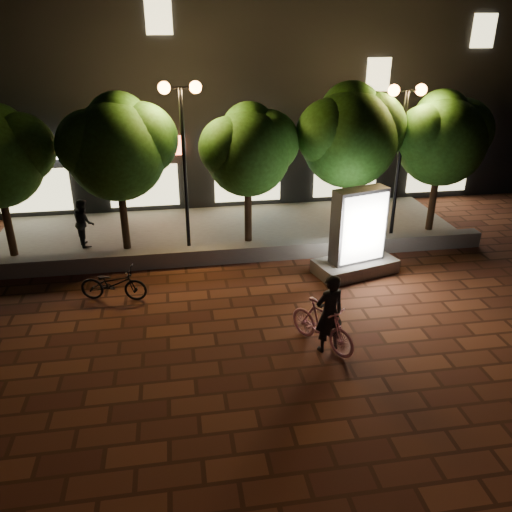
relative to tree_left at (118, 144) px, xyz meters
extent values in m
plane|color=brown|center=(3.45, -5.46, -3.44)|extent=(80.00, 80.00, 0.00)
cube|color=slate|center=(3.45, -1.46, -3.19)|extent=(16.00, 0.45, 0.50)
cube|color=slate|center=(3.45, 1.04, -3.40)|extent=(16.00, 5.00, 0.08)
cube|color=black|center=(3.45, 7.54, 1.56)|extent=(28.00, 8.00, 10.00)
cube|color=silver|center=(-3.55, 3.48, -0.84)|extent=(3.20, 0.12, 0.70)
cube|color=beige|center=(-3.55, 3.48, -2.34)|extent=(2.60, 0.10, 1.60)
cube|color=#FF683F|center=(0.45, 3.48, -0.84)|extent=(3.20, 0.12, 0.70)
cube|color=beige|center=(0.45, 3.48, -2.34)|extent=(2.60, 0.10, 1.60)
cube|color=#4FA1D8|center=(4.45, 3.48, -0.84)|extent=(3.20, 0.12, 0.70)
cube|color=beige|center=(4.45, 3.48, -2.34)|extent=(2.60, 0.10, 1.60)
cube|color=#E56003|center=(8.45, 3.48, -0.84)|extent=(3.20, 0.12, 0.70)
cube|color=beige|center=(8.45, 3.48, -2.34)|extent=(2.60, 0.10, 1.60)
cube|color=white|center=(12.45, 3.48, -0.84)|extent=(3.20, 0.12, 0.70)
cube|color=beige|center=(12.45, 3.48, -2.34)|extent=(2.60, 0.10, 1.60)
cube|color=beige|center=(1.45, 3.48, 3.56)|extent=(0.90, 0.10, 1.20)
cube|color=beige|center=(9.45, 3.48, 1.56)|extent=(0.90, 0.10, 1.20)
cube|color=beige|center=(13.45, 3.48, 3.06)|extent=(0.90, 0.10, 1.20)
cylinder|color=black|center=(-3.55, -0.06, -2.24)|extent=(0.24, 0.24, 2.25)
sphere|color=#255D1B|center=(-2.85, 0.14, -0.04)|extent=(2.10, 2.10, 2.10)
cylinder|color=black|center=(-0.05, -0.06, -2.19)|extent=(0.24, 0.24, 2.34)
sphere|color=#255D1B|center=(-0.05, -0.06, -0.20)|extent=(3.00, 3.00, 3.00)
sphere|color=#255D1B|center=(0.70, 0.14, 0.10)|extent=(2.25, 2.25, 2.25)
sphere|color=#255D1B|center=(-0.73, -0.21, 0.05)|extent=(2.10, 2.10, 2.10)
sphere|color=#255D1B|center=(0.05, 0.29, 0.55)|extent=(1.95, 1.95, 1.95)
cylinder|color=black|center=(3.95, -0.06, -2.26)|extent=(0.24, 0.24, 2.21)
sphere|color=#255D1B|center=(3.95, -0.06, -0.42)|extent=(2.70, 2.70, 2.70)
sphere|color=#255D1B|center=(4.62, 0.14, -0.12)|extent=(2.03, 2.03, 2.02)
sphere|color=#255D1B|center=(3.34, -0.21, -0.17)|extent=(1.89, 1.89, 1.89)
sphere|color=#255D1B|center=(4.05, 0.29, 0.26)|extent=(1.76, 1.76, 1.76)
cylinder|color=black|center=(7.25, -0.06, -2.15)|extent=(0.24, 0.24, 2.43)
sphere|color=#255D1B|center=(7.25, -0.06, -0.08)|extent=(3.10, 3.10, 3.10)
sphere|color=#255D1B|center=(8.02, 0.14, 0.22)|extent=(2.33, 2.33, 2.33)
sphere|color=#255D1B|center=(6.55, -0.21, 0.17)|extent=(2.17, 2.17, 2.17)
sphere|color=#255D1B|center=(7.35, 0.29, 0.69)|extent=(2.01, 2.02, 2.02)
cylinder|color=black|center=(10.45, -0.06, -2.22)|extent=(0.24, 0.24, 2.29)
sphere|color=#255D1B|center=(10.45, -0.06, -0.27)|extent=(2.90, 2.90, 2.90)
sphere|color=#255D1B|center=(11.17, 0.14, 0.03)|extent=(2.18, 2.17, 2.17)
sphere|color=#255D1B|center=(9.79, -0.21, -0.02)|extent=(2.03, 2.03, 2.03)
sphere|color=#255D1B|center=(10.55, 0.29, 0.45)|extent=(1.89, 1.88, 1.88)
cylinder|color=black|center=(1.95, -0.26, -0.86)|extent=(0.12, 0.12, 5.00)
cylinder|color=black|center=(1.95, -0.26, 1.64)|extent=(0.90, 0.08, 0.08)
sphere|color=orange|center=(1.50, -0.26, 1.64)|extent=(0.36, 0.36, 0.36)
sphere|color=orange|center=(2.40, -0.26, 1.64)|extent=(0.36, 0.36, 0.36)
cylinder|color=black|center=(8.95, -0.26, -0.96)|extent=(0.12, 0.12, 4.80)
cylinder|color=black|center=(8.95, -0.26, 1.44)|extent=(0.90, 0.08, 0.08)
sphere|color=orange|center=(8.50, -0.26, 1.44)|extent=(0.36, 0.36, 0.36)
sphere|color=orange|center=(9.40, -0.26, 1.44)|extent=(0.36, 0.36, 0.36)
cube|color=slate|center=(6.74, -2.83, -3.25)|extent=(2.61, 1.78, 0.40)
cube|color=#4C4C51|center=(6.74, -2.83, -1.95)|extent=(1.68, 0.95, 2.19)
cube|color=white|center=(6.82, -3.11, -1.95)|extent=(1.40, 0.42, 1.99)
cube|color=white|center=(6.66, -2.55, -1.95)|extent=(1.40, 0.42, 1.99)
imported|color=pink|center=(4.71, -6.38, -2.89)|extent=(1.43, 1.86, 1.12)
imported|color=black|center=(4.81, -6.55, -2.50)|extent=(0.78, 0.61, 1.89)
imported|color=black|center=(-0.17, -3.38, -2.98)|extent=(1.88, 0.99, 0.94)
imported|color=black|center=(-1.39, 0.40, -2.58)|extent=(0.81, 0.91, 1.57)
camera|label=1|loc=(1.63, -16.01, 3.38)|focal=36.25mm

